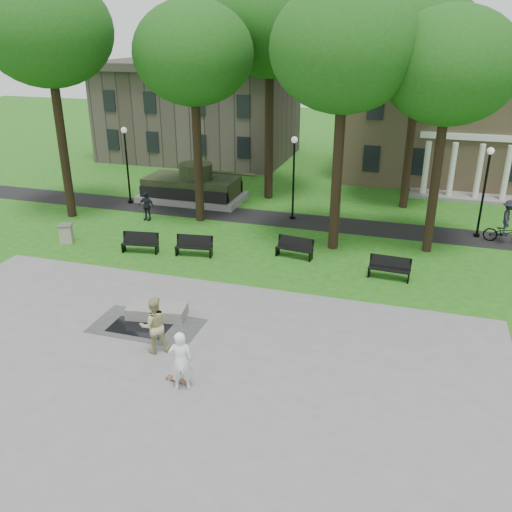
# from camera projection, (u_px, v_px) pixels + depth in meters

# --- Properties ---
(ground) EXTENTS (120.00, 120.00, 0.00)m
(ground) POSITION_uv_depth(u_px,v_px,m) (204.00, 317.00, 20.63)
(ground) COLOR #205514
(ground) RESTS_ON ground
(plaza) EXTENTS (22.00, 16.00, 0.02)m
(plaza) POSITION_uv_depth(u_px,v_px,m) (140.00, 394.00, 16.22)
(plaza) COLOR gray
(plaza) RESTS_ON ground
(footpath) EXTENTS (44.00, 2.60, 0.01)m
(footpath) POSITION_uv_depth(u_px,v_px,m) (283.00, 219.00, 31.20)
(footpath) COLOR black
(footpath) RESTS_ON ground
(building_right) EXTENTS (17.00, 12.00, 8.60)m
(building_right) POSITION_uv_depth(u_px,v_px,m) (466.00, 116.00, 39.15)
(building_right) COLOR #9E8460
(building_right) RESTS_ON ground
(building_left) EXTENTS (15.00, 10.00, 7.20)m
(building_left) POSITION_uv_depth(u_px,v_px,m) (200.00, 113.00, 45.59)
(building_left) COLOR #4C443D
(building_left) RESTS_ON ground
(tree_0) EXTENTS (6.80, 6.80, 12.97)m
(tree_0) POSITION_uv_depth(u_px,v_px,m) (47.00, 31.00, 27.95)
(tree_0) COLOR black
(tree_0) RESTS_ON ground
(tree_1) EXTENTS (6.20, 6.20, 11.63)m
(tree_1) POSITION_uv_depth(u_px,v_px,m) (193.00, 54.00, 27.65)
(tree_1) COLOR black
(tree_1) RESTS_ON ground
(tree_2) EXTENTS (6.60, 6.60, 12.16)m
(tree_2) POSITION_uv_depth(u_px,v_px,m) (344.00, 49.00, 23.57)
(tree_2) COLOR black
(tree_2) RESTS_ON ground
(tree_3) EXTENTS (6.00, 6.00, 11.19)m
(tree_3) POSITION_uv_depth(u_px,v_px,m) (450.00, 67.00, 23.51)
(tree_3) COLOR black
(tree_3) RESTS_ON ground
(tree_4) EXTENTS (7.20, 7.20, 13.50)m
(tree_4) POSITION_uv_depth(u_px,v_px,m) (270.00, 24.00, 31.26)
(tree_4) COLOR black
(tree_4) RESTS_ON ground
(tree_5) EXTENTS (6.40, 6.40, 12.44)m
(tree_5) POSITION_uv_depth(u_px,v_px,m) (421.00, 38.00, 29.67)
(tree_5) COLOR black
(tree_5) RESTS_ON ground
(lamp_left) EXTENTS (0.36, 0.36, 4.73)m
(lamp_left) POSITION_uv_depth(u_px,v_px,m) (127.00, 159.00, 33.11)
(lamp_left) COLOR black
(lamp_left) RESTS_ON ground
(lamp_mid) EXTENTS (0.36, 0.36, 4.73)m
(lamp_mid) POSITION_uv_depth(u_px,v_px,m) (294.00, 171.00, 30.26)
(lamp_mid) COLOR black
(lamp_mid) RESTS_ON ground
(lamp_right) EXTENTS (0.36, 0.36, 4.73)m
(lamp_right) POSITION_uv_depth(u_px,v_px,m) (485.00, 185.00, 27.54)
(lamp_right) COLOR black
(lamp_right) RESTS_ON ground
(tank_monument) EXTENTS (7.45, 3.40, 2.40)m
(tank_monument) POSITION_uv_depth(u_px,v_px,m) (193.00, 187.00, 34.39)
(tank_monument) COLOR gray
(tank_monument) RESTS_ON ground
(puddle) EXTENTS (2.20, 1.20, 0.00)m
(puddle) POSITION_uv_depth(u_px,v_px,m) (139.00, 328.00, 19.83)
(puddle) COLOR black
(puddle) RESTS_ON plaza
(concrete_block) EXTENTS (2.33, 1.34, 0.45)m
(concrete_block) POSITION_uv_depth(u_px,v_px,m) (157.00, 311.00, 20.51)
(concrete_block) COLOR gray
(concrete_block) RESTS_ON plaza
(skateboard) EXTENTS (0.80, 0.28, 0.07)m
(skateboard) POSITION_uv_depth(u_px,v_px,m) (178.00, 380.00, 16.81)
(skateboard) COLOR brown
(skateboard) RESTS_ON plaza
(skateboarder) EXTENTS (0.84, 0.70, 1.97)m
(skateboarder) POSITION_uv_depth(u_px,v_px,m) (181.00, 361.00, 16.09)
(skateboarder) COLOR white
(skateboarder) RESTS_ON plaza
(friend_watching) EXTENTS (1.23, 1.18, 2.00)m
(friend_watching) POSITION_uv_depth(u_px,v_px,m) (154.00, 325.00, 18.03)
(friend_watching) COLOR tan
(friend_watching) RESTS_ON plaza
(pedestrian_walker) EXTENTS (1.00, 0.47, 1.66)m
(pedestrian_walker) POSITION_uv_depth(u_px,v_px,m) (146.00, 206.00, 30.81)
(pedestrian_walker) COLOR black
(pedestrian_walker) RESTS_ON ground
(cyclist) EXTENTS (2.17, 1.27, 2.28)m
(cyclist) POSITION_uv_depth(u_px,v_px,m) (507.00, 226.00, 27.41)
(cyclist) COLOR black
(cyclist) RESTS_ON ground
(park_bench_0) EXTENTS (1.85, 0.79, 1.00)m
(park_bench_0) POSITION_uv_depth(u_px,v_px,m) (141.00, 242.00, 26.44)
(park_bench_0) COLOR black
(park_bench_0) RESTS_ON ground
(park_bench_1) EXTENTS (1.84, 0.76, 1.00)m
(park_bench_1) POSITION_uv_depth(u_px,v_px,m) (195.00, 245.00, 26.06)
(park_bench_1) COLOR black
(park_bench_1) RESTS_ON ground
(park_bench_2) EXTENTS (1.84, 0.77, 1.00)m
(park_bench_2) POSITION_uv_depth(u_px,v_px,m) (295.00, 247.00, 25.84)
(park_bench_2) COLOR black
(park_bench_2) RESTS_ON ground
(park_bench_3) EXTENTS (1.83, 0.64, 1.00)m
(park_bench_3) POSITION_uv_depth(u_px,v_px,m) (389.00, 267.00, 23.63)
(park_bench_3) COLOR black
(park_bench_3) RESTS_ON ground
(trash_bin) EXTENTS (0.87, 0.87, 0.96)m
(trash_bin) POSITION_uv_depth(u_px,v_px,m) (66.00, 233.00, 27.67)
(trash_bin) COLOR #A39D86
(trash_bin) RESTS_ON ground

